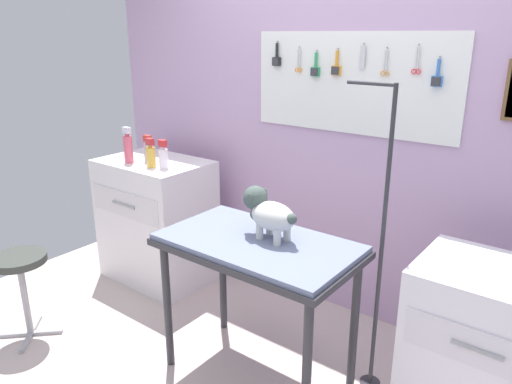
% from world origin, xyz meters
% --- Properties ---
extents(rear_wall_panel, '(4.00, 0.11, 2.30)m').
position_xyz_m(rear_wall_panel, '(0.01, 1.28, 1.16)').
color(rear_wall_panel, '#BC9AC2').
rests_on(rear_wall_panel, ground).
extents(grooming_table, '(1.03, 0.59, 0.82)m').
position_xyz_m(grooming_table, '(0.08, 0.32, 0.73)').
color(grooming_table, '#2D2D33').
rests_on(grooming_table, ground).
extents(grooming_arm, '(0.30, 0.11, 1.62)m').
position_xyz_m(grooming_arm, '(0.61, 0.64, 0.76)').
color(grooming_arm, '#2D2D33').
rests_on(grooming_arm, ground).
extents(dog, '(0.36, 0.19, 0.26)m').
position_xyz_m(dog, '(0.10, 0.38, 0.96)').
color(dog, silver).
rests_on(dog, grooming_table).
extents(counter_left, '(0.80, 0.58, 0.94)m').
position_xyz_m(counter_left, '(-1.24, 0.79, 0.47)').
color(counter_left, white).
rests_on(counter_left, ground).
extents(cabinet_right, '(0.68, 0.54, 0.85)m').
position_xyz_m(cabinet_right, '(1.16, 0.64, 0.43)').
color(cabinet_right, white).
rests_on(cabinet_right, ground).
extents(stool, '(0.32, 0.32, 0.56)m').
position_xyz_m(stool, '(-1.28, -0.26, 0.45)').
color(stool, '#9E9EA3').
rests_on(stool, ground).
extents(spray_bottle_short, '(0.06, 0.06, 0.20)m').
position_xyz_m(spray_bottle_short, '(-1.24, 0.75, 1.02)').
color(spray_bottle_short, '#ABAAB2').
rests_on(spray_bottle_short, counter_left).
extents(detangler_spray, '(0.06, 0.06, 0.20)m').
position_xyz_m(detangler_spray, '(-1.02, 0.69, 1.02)').
color(detangler_spray, white).
rests_on(detangler_spray, counter_left).
extents(spray_bottle_tall, '(0.06, 0.06, 0.20)m').
position_xyz_m(spray_bottle_tall, '(-1.11, 0.66, 1.03)').
color(spray_bottle_tall, gold).
rests_on(spray_bottle_tall, counter_left).
extents(pump_bottle_white, '(0.06, 0.06, 0.26)m').
position_xyz_m(pump_bottle_white, '(-1.33, 0.64, 1.05)').
color(pump_bottle_white, '#D6556C').
rests_on(pump_bottle_white, counter_left).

